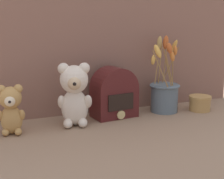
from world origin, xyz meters
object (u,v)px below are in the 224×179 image
object	(u,v)px
teddy_bear_large	(74,93)
flower_vase	(164,92)
decorative_tin_tall	(200,103)
teddy_bear_medium	(11,109)
vintage_radio	(114,94)

from	to	relation	value
teddy_bear_large	flower_vase	bearing A→B (deg)	5.21
teddy_bear_large	decorative_tin_tall	world-z (taller)	teddy_bear_large
teddy_bear_medium	vintage_radio	xyz separation A→B (m)	(0.40, 0.06, 0.00)
flower_vase	vintage_radio	bearing A→B (deg)	177.19
flower_vase	vintage_radio	world-z (taller)	flower_vase
vintage_radio	decorative_tin_tall	xyz separation A→B (m)	(0.37, -0.06, -0.06)
teddy_bear_large	teddy_bear_medium	distance (m)	0.23
flower_vase	vintage_radio	xyz separation A→B (m)	(-0.22, 0.01, 0.01)
teddy_bear_large	teddy_bear_medium	size ratio (longest dim) A/B	1.35
teddy_bear_large	vintage_radio	bearing A→B (deg)	15.05
teddy_bear_large	teddy_bear_medium	xyz separation A→B (m)	(-0.23, -0.01, -0.03)
teddy_bear_medium	flower_vase	size ratio (longest dim) A/B	0.54
teddy_bear_large	vintage_radio	world-z (taller)	teddy_bear_large
vintage_radio	decorative_tin_tall	world-z (taller)	vintage_radio
teddy_bear_large	vintage_radio	size ratio (longest dim) A/B	1.16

